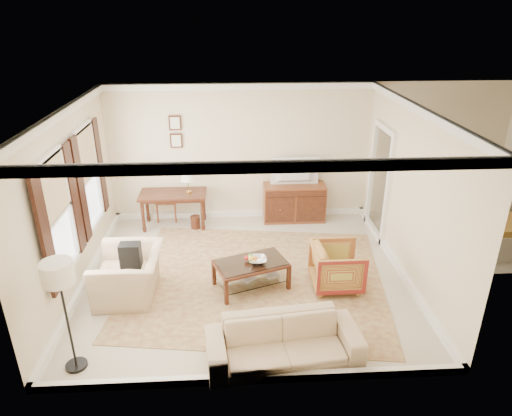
{
  "coord_description": "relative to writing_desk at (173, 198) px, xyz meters",
  "views": [
    {
      "loc": [
        -0.22,
        -6.77,
        4.31
      ],
      "look_at": [
        0.2,
        0.3,
        1.15
      ],
      "focal_mm": 32.0,
      "sensor_mm": 36.0,
      "label": 1
    }
  ],
  "objects": [
    {
      "name": "framed_prints",
      "position": [
        0.1,
        0.41,
        1.3
      ],
      "size": [
        0.25,
        0.04,
        0.68
      ],
      "primitive_type": null,
      "color": "#502516",
      "rests_on": "room_shell"
    },
    {
      "name": "striped_armchair",
      "position": [
        2.92,
        -2.47,
        -0.23
      ],
      "size": [
        0.75,
        0.81,
        0.82
      ],
      "primitive_type": "imported",
      "rotation": [
        0.0,
        0.0,
        1.58
      ],
      "color": "maroon",
      "rests_on": "room_shell"
    },
    {
      "name": "sideboard",
      "position": [
        2.56,
        0.16,
        -0.23
      ],
      "size": [
        1.32,
        0.51,
        0.81
      ],
      "primitive_type": "cube",
      "color": "brown",
      "rests_on": "room_shell"
    },
    {
      "name": "desk_lamp",
      "position": [
        0.33,
        0.0,
        0.36
      ],
      "size": [
        0.32,
        0.32,
        0.5
      ],
      "primitive_type": null,
      "color": "silver",
      "rests_on": "writing_desk"
    },
    {
      "name": "window_rear",
      "position": [
        -1.28,
        -1.16,
        0.91
      ],
      "size": [
        0.12,
        1.56,
        1.8
      ],
      "primitive_type": null,
      "color": "#CCB284",
      "rests_on": "room_shell"
    },
    {
      "name": "room_shell",
      "position": [
        1.42,
        -2.06,
        1.83
      ],
      "size": [
        5.51,
        5.01,
        2.91
      ],
      "color": "beige",
      "rests_on": "ground"
    },
    {
      "name": "annex_bedroom",
      "position": [
        5.91,
        -0.91,
        -0.3
      ],
      "size": [
        3.0,
        2.7,
        2.9
      ],
      "color": "beige",
      "rests_on": "ground"
    },
    {
      "name": "book_b",
      "position": [
        1.74,
        -2.33,
        -0.46
      ],
      "size": [
        0.28,
        0.1,
        0.38
      ],
      "primitive_type": "imported",
      "rotation": [
        0.0,
        0.0,
        0.27
      ],
      "color": "brown",
      "rests_on": "coffee_table"
    },
    {
      "name": "fruit_bowl",
      "position": [
        1.61,
        -2.44,
        -0.1
      ],
      "size": [
        0.42,
        0.42,
        0.1
      ],
      "primitive_type": "imported",
      "color": "silver",
      "rests_on": "coffee_table"
    },
    {
      "name": "sofa",
      "position": [
        1.84,
        -4.14,
        -0.25
      ],
      "size": [
        2.06,
        0.81,
        0.79
      ],
      "primitive_type": "imported",
      "rotation": [
        0.0,
        0.0,
        0.11
      ],
      "color": "tan",
      "rests_on": "room_shell"
    },
    {
      "name": "book_a",
      "position": [
        1.33,
        -2.47,
        -0.45
      ],
      "size": [
        0.25,
        0.19,
        0.38
      ],
      "primitive_type": "imported",
      "rotation": [
        0.0,
        0.0,
        0.63
      ],
      "color": "brown",
      "rests_on": "coffee_table"
    },
    {
      "name": "tv",
      "position": [
        2.56,
        0.14,
        0.66
      ],
      "size": [
        0.97,
        0.56,
        0.13
      ],
      "primitive_type": "imported",
      "rotation": [
        0.0,
        0.0,
        3.14
      ],
      "color": "black",
      "rests_on": "sideboard"
    },
    {
      "name": "backpack",
      "position": [
        -0.39,
        -2.52,
        0.12
      ],
      "size": [
        0.3,
        0.37,
        0.4
      ],
      "primitive_type": "cube",
      "rotation": [
        0.0,
        0.0,
        -1.3
      ],
      "color": "black",
      "rests_on": "club_armchair"
    },
    {
      "name": "club_armchair",
      "position": [
        -0.45,
        -2.51,
        -0.13
      ],
      "size": [
        0.77,
        1.17,
        1.02
      ],
      "primitive_type": "imported",
      "rotation": [
        0.0,
        0.0,
        -1.58
      ],
      "color": "tan",
      "rests_on": "room_shell"
    },
    {
      "name": "desk_chair",
      "position": [
        -0.19,
        0.35,
        -0.11
      ],
      "size": [
        0.5,
        0.5,
        1.05
      ],
      "primitive_type": null,
      "rotation": [
        0.0,
        0.0,
        -0.11
      ],
      "color": "brown",
      "rests_on": "room_shell"
    },
    {
      "name": "coffee_table",
      "position": [
        1.5,
        -2.41,
        -0.27
      ],
      "size": [
        1.31,
        1.02,
        0.49
      ],
      "rotation": [
        0.0,
        0.0,
        0.34
      ],
      "color": "#502516",
      "rests_on": "room_shell"
    },
    {
      "name": "writing_desk",
      "position": [
        0.0,
        0.0,
        0.0
      ],
      "size": [
        1.37,
        0.69,
        0.75
      ],
      "color": "#502516",
      "rests_on": "room_shell"
    },
    {
      "name": "rug",
      "position": [
        1.59,
        -2.2,
        -0.63
      ],
      "size": [
        4.73,
        4.21,
        0.01
      ],
      "primitive_type": "cube",
      "rotation": [
        0.0,
        0.0,
        -0.14
      ],
      "color": "brown",
      "rests_on": "room_shell"
    },
    {
      "name": "window_front",
      "position": [
        -1.28,
        -2.76,
        0.91
      ],
      "size": [
        0.12,
        1.56,
        1.8
      ],
      "primitive_type": null,
      "color": "#CCB284",
      "rests_on": "room_shell"
    },
    {
      "name": "floor_lamp",
      "position": [
        -0.86,
        -4.11,
        0.68
      ],
      "size": [
        0.39,
        0.39,
        1.57
      ],
      "color": "black",
      "rests_on": "room_shell"
    },
    {
      "name": "doorway",
      "position": [
        4.13,
        -0.56,
        0.44
      ],
      "size": [
        0.1,
        1.12,
        2.25
      ],
      "primitive_type": null,
      "color": "white",
      "rests_on": "room_shell"
    }
  ]
}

